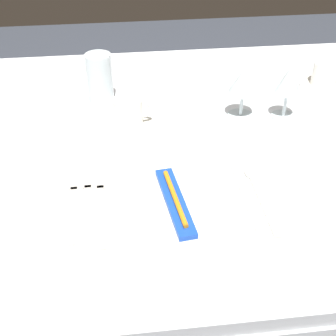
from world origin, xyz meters
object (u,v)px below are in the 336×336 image
(spoon_soup, at_px, (258,191))
(wine_glass_centre, at_px, (289,82))
(fork_inner, at_px, (87,206))
(fork_outer, at_px, (101,207))
(dinner_knife, at_px, (247,199))
(drink_tumbler, at_px, (100,79))
(dinner_plate, at_px, (175,207))
(fork_salad, at_px, (73,206))
(coffee_cup_left, at_px, (325,73))
(wine_glass_left, at_px, (244,83))
(coffee_cup_right, at_px, (129,111))
(toothbrush_package, at_px, (175,201))

(spoon_soup, xyz_separation_m, wine_glass_centre, (0.15, 0.30, 0.10))
(fork_inner, bearing_deg, fork_outer, -13.64)
(dinner_knife, bearing_deg, drink_tumbler, 122.68)
(dinner_plate, relative_size, fork_outer, 1.10)
(fork_salad, xyz_separation_m, coffee_cup_left, (0.72, 0.46, 0.04))
(dinner_plate, height_order, drink_tumbler, drink_tumbler)
(wine_glass_left, bearing_deg, drink_tumbler, 160.53)
(fork_outer, height_order, fork_inner, same)
(dinner_plate, height_order, coffee_cup_right, coffee_cup_right)
(drink_tumbler, bearing_deg, wine_glass_centre, -17.03)
(coffee_cup_left, xyz_separation_m, wine_glass_left, (-0.29, -0.14, 0.06))
(coffee_cup_right, bearing_deg, coffee_cup_left, 14.93)
(dinner_plate, bearing_deg, toothbrush_package, 180.00)
(coffee_cup_left, distance_m, wine_glass_centre, 0.24)
(wine_glass_centre, bearing_deg, wine_glass_left, 171.35)
(fork_inner, xyz_separation_m, wine_glass_centre, (0.51, 0.30, 0.10))
(fork_salad, bearing_deg, drink_tumbler, 82.31)
(drink_tumbler, bearing_deg, dinner_knife, -57.32)
(spoon_soup, relative_size, coffee_cup_right, 2.25)
(dinner_plate, distance_m, spoon_soup, 0.19)
(coffee_cup_left, bearing_deg, dinner_knife, -126.55)
(dinner_knife, bearing_deg, fork_salad, 176.98)
(fork_outer, xyz_separation_m, wine_glass_left, (0.37, 0.33, 0.10))
(dinner_knife, xyz_separation_m, coffee_cup_right, (-0.23, 0.32, 0.04))
(dinner_plate, height_order, fork_salad, dinner_plate)
(dinner_plate, relative_size, fork_inner, 1.13)
(fork_inner, xyz_separation_m, drink_tumbler, (0.03, 0.45, 0.07))
(fork_outer, bearing_deg, coffee_cup_right, 76.55)
(toothbrush_package, xyz_separation_m, wine_glass_left, (0.22, 0.36, 0.07))
(coffee_cup_right, bearing_deg, dinner_knife, -54.52)
(fork_outer, bearing_deg, toothbrush_package, -10.18)
(fork_outer, xyz_separation_m, dinner_knife, (0.30, -0.01, 0.00))
(dinner_knife, bearing_deg, fork_inner, 177.11)
(fork_outer, bearing_deg, wine_glass_left, 41.34)
(dinner_plate, xyz_separation_m, wine_glass_left, (0.22, 0.36, 0.09))
(fork_salad, distance_m, spoon_soup, 0.39)
(fork_salad, relative_size, dinner_knife, 0.91)
(dinner_plate, relative_size, drink_tumbler, 1.75)
(dinner_plate, distance_m, drink_tumbler, 0.51)
(dinner_knife, distance_m, wine_glass_centre, 0.38)
(coffee_cup_right, bearing_deg, wine_glass_left, 3.07)
(dinner_plate, height_order, toothbrush_package, toothbrush_package)
(toothbrush_package, height_order, fork_salad, toothbrush_package)
(fork_outer, height_order, drink_tumbler, drink_tumbler)
(toothbrush_package, relative_size, coffee_cup_left, 2.21)
(dinner_plate, height_order, dinner_knife, dinner_plate)
(wine_glass_left, bearing_deg, fork_salad, -143.42)
(spoon_soup, bearing_deg, fork_outer, -178.26)
(dinner_knife, xyz_separation_m, wine_glass_centre, (0.18, 0.32, 0.10))
(fork_salad, bearing_deg, wine_glass_centre, 29.07)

